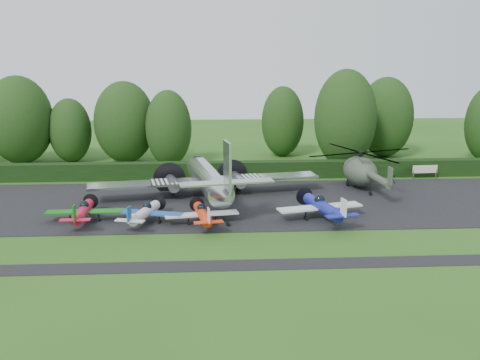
{
  "coord_description": "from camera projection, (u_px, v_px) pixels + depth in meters",
  "views": [
    {
      "loc": [
        0.73,
        -40.84,
        14.35
      ],
      "look_at": [
        3.68,
        9.41,
        2.5
      ],
      "focal_mm": 40.0,
      "sensor_mm": 36.0,
      "label": 1
    }
  ],
  "objects": [
    {
      "name": "tree_4",
      "position": [
        125.0,
        122.0,
        71.7
      ],
      "size": [
        8.15,
        8.15,
        10.96
      ],
      "color": "black",
      "rests_on": "ground"
    },
    {
      "name": "tree_5",
      "position": [
        283.0,
        122.0,
        76.34
      ],
      "size": [
        6.05,
        6.05,
        10.02
      ],
      "color": "black",
      "rests_on": "ground"
    },
    {
      "name": "tree_7",
      "position": [
        386.0,
        117.0,
        75.81
      ],
      "size": [
        7.78,
        7.78,
        11.34
      ],
      "color": "black",
      "rests_on": "ground"
    },
    {
      "name": "tree_2",
      "position": [
        19.0,
        120.0,
        70.85
      ],
      "size": [
        8.75,
        8.75,
        11.72
      ],
      "color": "black",
      "rests_on": "ground"
    },
    {
      "name": "apron",
      "position": [
        202.0,
        204.0,
        52.64
      ],
      "size": [
        70.0,
        18.0,
        0.01
      ],
      "primitive_type": "cube",
      "color": "black",
      "rests_on": "ground"
    },
    {
      "name": "light_plane_blue",
      "position": [
        323.0,
        207.0,
        47.15
      ],
      "size": [
        7.8,
        8.2,
        3.0
      ],
      "rotation": [
        0.0,
        0.0,
        -0.24
      ],
      "color": "navy",
      "rests_on": "ground"
    },
    {
      "name": "tree_1",
      "position": [
        70.0,
        131.0,
        72.04
      ],
      "size": [
        5.64,
        5.64,
        8.68
      ],
      "color": "black",
      "rests_on": "ground"
    },
    {
      "name": "light_plane_white",
      "position": [
        145.0,
        212.0,
        46.17
      ],
      "size": [
        6.48,
        6.81,
        2.49
      ],
      "rotation": [
        0.0,
        0.0,
        0.28
      ],
      "color": "silver",
      "rests_on": "ground"
    },
    {
      "name": "sign_board",
      "position": [
        425.0,
        170.0,
        62.81
      ],
      "size": [
        2.97,
        0.11,
        1.67
      ],
      "rotation": [
        0.0,
        0.0,
        -0.03
      ],
      "color": "#3F3326",
      "rests_on": "ground"
    },
    {
      "name": "tree_6",
      "position": [
        345.0,
        119.0,
        68.78
      ],
      "size": [
        7.96,
        7.96,
        12.63
      ],
      "color": "black",
      "rests_on": "ground"
    },
    {
      "name": "light_plane_orange",
      "position": [
        203.0,
        214.0,
        45.82
      ],
      "size": [
        6.38,
        6.71,
        2.45
      ],
      "rotation": [
        0.0,
        0.0,
        -0.17
      ],
      "color": "red",
      "rests_on": "ground"
    },
    {
      "name": "transport_plane",
      "position": [
        208.0,
        180.0,
        53.45
      ],
      "size": [
        23.7,
        18.17,
        7.59
      ],
      "rotation": [
        0.0,
        0.0,
        -0.18
      ],
      "color": "silver",
      "rests_on": "ground"
    },
    {
      "name": "helicopter",
      "position": [
        360.0,
        169.0,
        58.3
      ],
      "size": [
        12.69,
        14.86,
        4.09
      ],
      "rotation": [
        0.0,
        0.0,
        -0.07
      ],
      "color": "#364232",
      "rests_on": "ground"
    },
    {
      "name": "hedgerow",
      "position": [
        203.0,
        179.0,
        63.33
      ],
      "size": [
        90.0,
        1.6,
        2.0
      ],
      "primitive_type": "cube",
      "color": "black",
      "rests_on": "ground"
    },
    {
      "name": "light_plane_red",
      "position": [
        83.0,
        211.0,
        46.41
      ],
      "size": [
        6.65,
        6.99,
        2.55
      ],
      "rotation": [
        0.0,
        0.0,
        -0.02
      ],
      "color": "red",
      "rests_on": "ground"
    },
    {
      "name": "tree_8",
      "position": [
        168.0,
        128.0,
        69.59
      ],
      "size": [
        6.01,
        6.01,
        9.95
      ],
      "color": "black",
      "rests_on": "ground"
    },
    {
      "name": "taxiway_verge",
      "position": [
        200.0,
        266.0,
        37.1
      ],
      "size": [
        70.0,
        2.0,
        0.0
      ],
      "primitive_type": "cube",
      "color": "black",
      "rests_on": "ground"
    },
    {
      "name": "ground",
      "position": [
        201.0,
        238.0,
        42.93
      ],
      "size": [
        160.0,
        160.0,
        0.0
      ],
      "primitive_type": "plane",
      "color": "#2A5919",
      "rests_on": "ground"
    }
  ]
}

